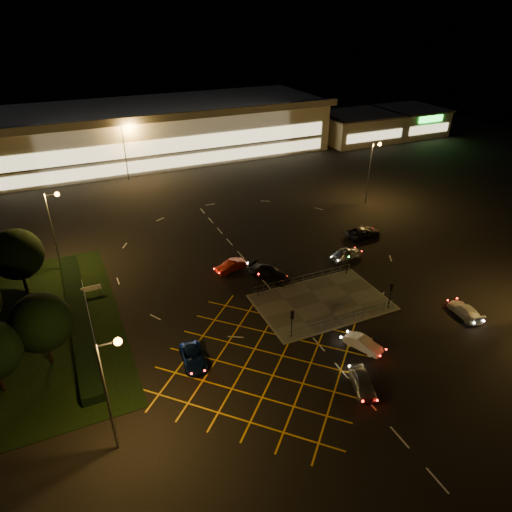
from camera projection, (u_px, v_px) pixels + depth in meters
name	position (u px, v px, depth m)	size (l,w,h in m)	color
ground	(297.00, 298.00, 51.83)	(180.00, 180.00, 0.00)	black
pedestrian_island	(322.00, 302.00, 50.93)	(14.00, 9.00, 0.12)	#4C4944
grass_verge	(28.00, 331.00, 46.53)	(18.00, 30.00, 0.08)	black
hedge	(79.00, 315.00, 48.10)	(2.00, 26.00, 1.00)	black
supermarket	(160.00, 130.00, 98.59)	(72.00, 26.50, 10.50)	beige
retail_unit_a	(357.00, 127.00, 109.78)	(18.80, 14.80, 6.35)	beige
retail_unit_b	(410.00, 120.00, 115.51)	(14.80, 14.80, 6.35)	beige
streetlight_sw	(110.00, 382.00, 31.33)	(1.78, 0.56, 10.03)	slate
streetlight_nw	(54.00, 220.00, 54.50)	(1.78, 0.56, 10.03)	slate
streetlight_ne	(372.00, 164.00, 73.35)	(1.78, 0.56, 10.03)	slate
streetlight_far_left	(126.00, 145.00, 83.43)	(1.78, 0.56, 10.03)	slate
streetlight_far_right	(310.00, 122.00, 99.39)	(1.78, 0.56, 10.03)	slate
signal_sw	(292.00, 319.00, 44.47)	(0.28, 0.30, 3.15)	black
signal_se	(391.00, 291.00, 48.78)	(0.28, 0.30, 3.15)	black
signal_nw	(258.00, 279.00, 50.83)	(0.28, 0.30, 3.15)	black
signal_ne	(348.00, 258.00, 55.14)	(0.28, 0.30, 3.15)	black
tree_c	(16.00, 254.00, 50.51)	(5.76, 5.76, 7.84)	black
tree_e	(41.00, 323.00, 40.23)	(5.40, 5.40, 7.35)	black
car_near_silver	(363.00, 382.00, 39.31)	(1.64, 4.08, 1.39)	silver
car_queue_white	(363.00, 344.00, 43.89)	(1.31, 3.76, 1.24)	silver
car_left_blue	(193.00, 358.00, 42.17)	(2.05, 4.45, 1.24)	navy
car_far_dkgrey	(270.00, 273.00, 55.05)	(2.10, 5.16, 1.50)	black
car_right_silver	(347.00, 253.00, 59.38)	(1.81, 4.50, 1.53)	#B3B7BB
car_circ_red	(231.00, 266.00, 56.74)	(1.41, 4.05, 1.33)	maroon
car_east_grey	(363.00, 232.00, 64.92)	(2.37, 5.15, 1.43)	black
car_approach_white	(465.00, 311.00, 48.60)	(1.74, 4.28, 1.24)	silver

